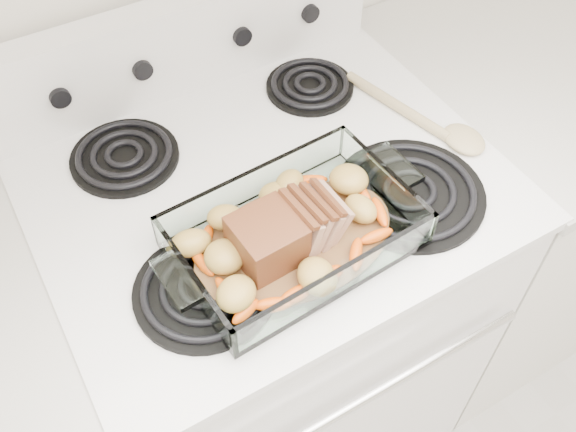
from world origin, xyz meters
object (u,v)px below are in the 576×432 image
electric_range (270,313)px  baking_dish (295,237)px  counter_right (492,205)px  pork_roast (280,233)px

electric_range → baking_dish: size_ratio=3.13×
counter_right → baking_dish: baking_dish is taller
electric_range → pork_roast: 0.53m
counter_right → pork_roast: size_ratio=5.27×
electric_range → baking_dish: (-0.03, -0.16, 0.48)m
baking_dish → pork_roast: pork_roast is taller
baking_dish → pork_roast: size_ratio=2.02×
electric_range → pork_roast: size_ratio=6.32×
electric_range → counter_right: size_ratio=1.20×
pork_roast → electric_range: bearing=51.5°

